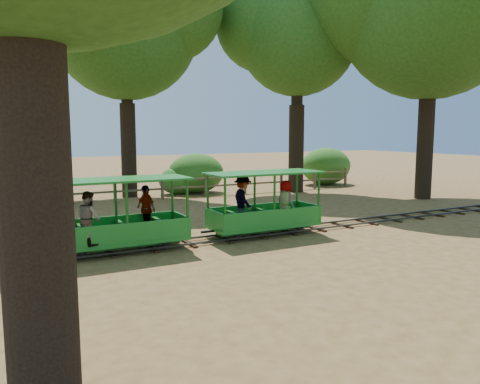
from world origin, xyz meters
name	(u,v)px	position (x,y,z in m)	size (l,w,h in m)	color
ground	(287,232)	(0.00, 0.00, 0.00)	(90.00, 90.00, 0.00)	#A57847
track	(287,230)	(0.00, 0.00, 0.07)	(22.00, 1.00, 0.10)	#3F3D3A
carriage_front	(119,221)	(-4.75, -0.02, 0.76)	(3.20, 1.45, 1.66)	#1B7E26
carriage_rear	(260,207)	(-0.85, 0.05, 0.80)	(3.20, 1.31, 1.66)	#1B7E26
oak_nc	(123,17)	(-2.03, 9.59, 7.67)	(7.90, 6.95, 10.52)	#2D2116
oak_ne	(297,29)	(5.47, 7.58, 7.55)	(7.00, 6.16, 10.09)	#2D2116
fence	(184,185)	(0.00, 8.00, 0.58)	(18.10, 0.10, 1.00)	brown
shrub_west	(46,185)	(-5.46, 9.30, 0.73)	(2.11, 1.62, 1.46)	#2D6B1E
shrub_mid_w	(196,173)	(1.09, 9.30, 0.93)	(2.68, 2.06, 1.86)	#2D6B1E
shrub_mid_e	(178,181)	(0.20, 9.30, 0.63)	(1.81, 1.39, 1.25)	#2D6B1E
shrub_east	(326,166)	(8.73, 9.30, 1.00)	(2.89, 2.22, 2.00)	#2D6B1E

